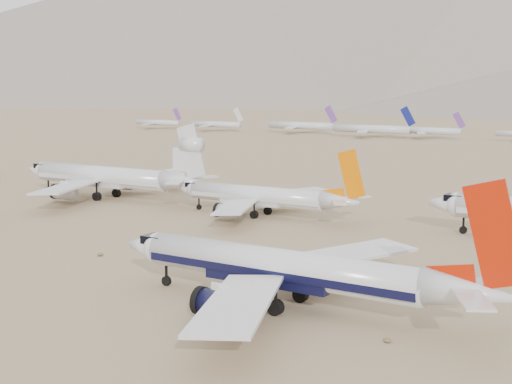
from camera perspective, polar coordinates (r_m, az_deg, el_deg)
ground at (r=89.61m, az=-4.77°, el=-9.33°), size 7000.00×7000.00×0.00m
main_airliner at (r=88.07m, az=3.05°, el=-6.29°), size 50.94×49.75×17.98m
row2_orange_tail at (r=151.17m, az=0.59°, el=-0.38°), size 43.34×42.40×15.46m
row2_white_trijet at (r=178.72m, az=-11.57°, el=1.21°), size 54.75×53.51×19.40m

